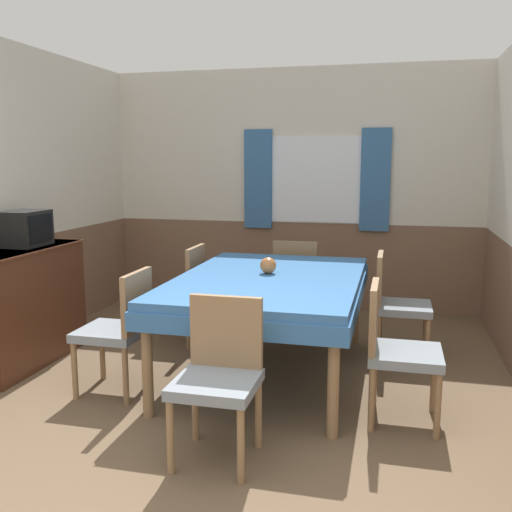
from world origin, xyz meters
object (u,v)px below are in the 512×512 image
object	(u,v)px
dining_table	(269,289)
vase	(268,266)
chair_head_near	(219,371)
chair_right_near	(395,347)
chair_head_window	(297,280)
chair_right_far	(396,301)
sideboard	(22,305)
chair_left_far	(182,289)
tv	(26,228)
chair_left_near	(120,326)

from	to	relation	value
dining_table	vase	size ratio (longest dim) A/B	15.93
dining_table	chair_head_near	world-z (taller)	chair_head_near
chair_right_near	vase	xyz separation A→B (m)	(-0.96, 0.69, 0.35)
chair_right_near	chair_head_window	xyz separation A→B (m)	(-0.93, 1.85, 0.00)
chair_head_window	chair_right_far	xyz separation A→B (m)	(0.93, -0.66, 0.00)
chair_head_window	sideboard	bearing A→B (deg)	-142.91
chair_left_far	sideboard	size ratio (longest dim) A/B	0.74
chair_left_far	tv	bearing A→B (deg)	123.41
chair_left_far	tv	distance (m)	1.40
chair_left_far	chair_head_near	bearing A→B (deg)	-153.28
chair_right_near	chair_left_far	xyz separation A→B (m)	(-1.86, 1.19, 0.00)
chair_left_near	chair_head_window	world-z (taller)	same
chair_left_near	sideboard	bearing A→B (deg)	71.02
dining_table	sideboard	size ratio (longest dim) A/B	1.71
chair_head_near	tv	xyz separation A→B (m)	(-1.99, 1.15, 0.60)
chair_head_window	chair_right_far	size ratio (longest dim) A/B	1.00
dining_table	chair_left_near	bearing A→B (deg)	-147.46
chair_right_near	tv	world-z (taller)	tv
dining_table	chair_right_near	xyz separation A→B (m)	(0.93, -0.59, -0.18)
dining_table	sideboard	xyz separation A→B (m)	(-1.97, -0.24, -0.19)
chair_right_far	sideboard	distance (m)	3.02
chair_right_far	chair_right_near	bearing A→B (deg)	0.00
tv	vase	distance (m)	1.99
tv	chair_head_near	bearing A→B (deg)	-30.08
dining_table	chair_head_window	xyz separation A→B (m)	(0.00, 1.26, -0.18)
chair_head_window	chair_left_near	bearing A→B (deg)	-116.72
chair_head_near	chair_left_near	bearing A→B (deg)	-35.37
sideboard	vase	bearing A→B (deg)	9.71
chair_left_far	chair_right_far	size ratio (longest dim) A/B	1.00
dining_table	chair_left_far	size ratio (longest dim) A/B	2.30
chair_left_near	tv	bearing A→B (deg)	65.11
chair_left_far	dining_table	bearing A→B (deg)	-122.54
dining_table	vase	bearing A→B (deg)	107.38
chair_left_near	chair_left_far	world-z (taller)	same
chair_head_near	tv	size ratio (longest dim) A/B	2.39
chair_left_near	tv	distance (m)	1.31
chair_right_near	chair_left_far	size ratio (longest dim) A/B	1.00
chair_left_near	chair_head_window	size ratio (longest dim) A/B	1.00
chair_head_near	chair_left_far	distance (m)	2.07
vase	chair_head_near	bearing A→B (deg)	-88.72
chair_head_window	tv	bearing A→B (deg)	-145.66
dining_table	tv	xyz separation A→B (m)	(-1.99, -0.10, 0.42)
chair_head_window	dining_table	bearing A→B (deg)	-90.00
chair_right_far	tv	world-z (taller)	tv
chair_left_far	sideboard	distance (m)	1.33
chair_left_near	vase	world-z (taller)	vase
chair_head_window	sideboard	distance (m)	2.48
dining_table	vase	distance (m)	0.19
dining_table	chair_right_near	distance (m)	1.12
sideboard	vase	distance (m)	2.00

